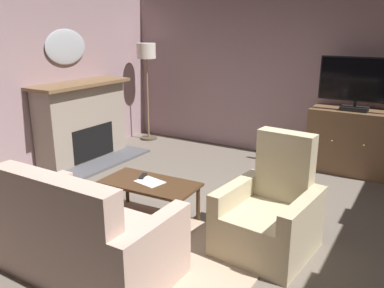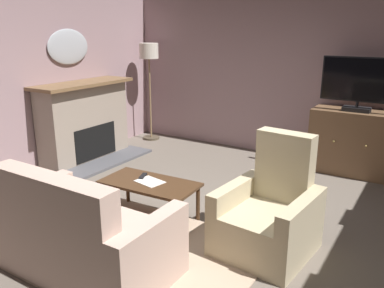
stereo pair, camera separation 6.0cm
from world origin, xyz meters
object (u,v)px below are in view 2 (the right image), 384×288
object	(u,v)px
tv_cabinet	(353,144)
sofa_floral	(82,237)
tv_remote	(143,176)
floor_lamp	(149,62)
cat	(133,178)
fireplace	(85,123)
television	(360,83)
armchair_angled_to_table	(269,217)
wall_mirror_oval	(68,47)
folded_newspaper	(150,182)
coffee_table	(150,186)

from	to	relation	value
tv_cabinet	sofa_floral	world-z (taller)	sofa_floral
tv_remote	floor_lamp	bearing A→B (deg)	14.71
tv_cabinet	cat	xyz separation A→B (m)	(-2.44, -2.06, -0.36)
tv_cabinet	fireplace	bearing A→B (deg)	-156.76
television	armchair_angled_to_table	distance (m)	2.79
cat	armchair_angled_to_table	bearing A→B (deg)	-14.98
tv_remote	cat	xyz separation A→B (m)	(-0.67, 0.60, -0.36)
fireplace	sofa_floral	size ratio (longest dim) A/B	1.11
wall_mirror_oval	folded_newspaper	world-z (taller)	wall_mirror_oval
sofa_floral	television	bearing A→B (deg)	68.86
tv_remote	sofa_floral	bearing A→B (deg)	172.27
fireplace	sofa_floral	world-z (taller)	fireplace
folded_newspaper	cat	bearing A→B (deg)	151.44
cat	floor_lamp	size ratio (longest dim) A/B	0.38
fireplace	tv_remote	size ratio (longest dim) A/B	10.17
floor_lamp	armchair_angled_to_table	bearing A→B (deg)	-36.93
folded_newspaper	cat	xyz separation A→B (m)	(-0.83, 0.68, -0.35)
fireplace	floor_lamp	world-z (taller)	floor_lamp
folded_newspaper	sofa_floral	distance (m)	1.14
cat	tv_remote	bearing A→B (deg)	-41.78
television	tv_remote	world-z (taller)	television
wall_mirror_oval	television	size ratio (longest dim) A/B	0.77
wall_mirror_oval	television	xyz separation A→B (m)	(4.01, 1.56, -0.45)
coffee_table	sofa_floral	distance (m)	1.12
folded_newspaper	armchair_angled_to_table	bearing A→B (deg)	14.39
tv_cabinet	coffee_table	xyz separation A→B (m)	(-1.60, -2.74, -0.06)
fireplace	floor_lamp	xyz separation A→B (m)	(0.13, 1.53, 0.86)
wall_mirror_oval	floor_lamp	distance (m)	1.60
television	sofa_floral	world-z (taller)	television
armchair_angled_to_table	floor_lamp	bearing A→B (deg)	143.07
wall_mirror_oval	tv_cabinet	size ratio (longest dim) A/B	0.67
fireplace	wall_mirror_oval	size ratio (longest dim) A/B	2.18
wall_mirror_oval	folded_newspaper	size ratio (longest dim) A/B	2.64
floor_lamp	wall_mirror_oval	bearing A→B (deg)	-103.68
coffee_table	armchair_angled_to_table	world-z (taller)	armchair_angled_to_table
cat	tv_cabinet	bearing A→B (deg)	40.19
floor_lamp	folded_newspaper	bearing A→B (deg)	-52.40
wall_mirror_oval	floor_lamp	world-z (taller)	wall_mirror_oval
fireplace	wall_mirror_oval	bearing A→B (deg)	-180.00
fireplace	tv_cabinet	bearing A→B (deg)	23.24
wall_mirror_oval	sofa_floral	bearing A→B (deg)	-41.39
fireplace	coffee_table	world-z (taller)	fireplace
armchair_angled_to_table	cat	distance (m)	2.28
fireplace	cat	world-z (taller)	fireplace
television	coffee_table	world-z (taller)	television
television	folded_newspaper	distance (m)	3.25
tv_cabinet	television	bearing A→B (deg)	-90.00
wall_mirror_oval	folded_newspaper	bearing A→B (deg)	-24.88
sofa_floral	floor_lamp	xyz separation A→B (m)	(-2.17, 3.77, 1.13)
wall_mirror_oval	cat	bearing A→B (deg)	-15.60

